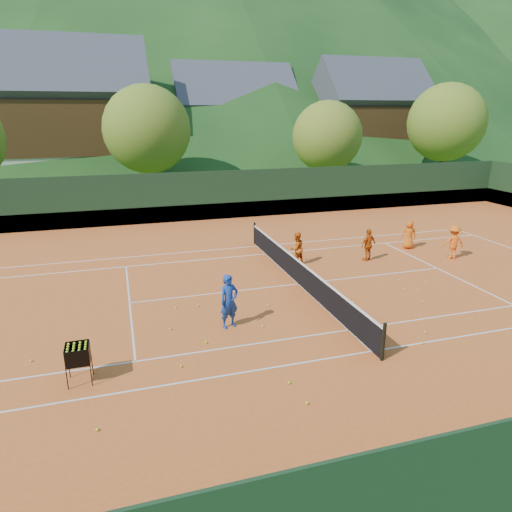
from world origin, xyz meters
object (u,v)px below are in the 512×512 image
object	(u,v)px
student_a	(297,249)
ball_hopper	(78,355)
chalet_right	(368,123)
chalet_mid	(233,126)
student_c	(409,234)
tennis_net	(299,272)
coach	(229,301)
chalet_left	(70,121)
student_b	(368,245)
student_d	(453,242)

from	to	relation	value
student_a	ball_hopper	bearing A→B (deg)	21.12
chalet_right	chalet_mid	bearing A→B (deg)	164.05
chalet_right	student_c	bearing A→B (deg)	-115.73
tennis_net	chalet_mid	xyz separation A→B (m)	(6.00, 34.00, 4.47)
chalet_mid	chalet_right	distance (m)	14.56
coach	chalet_left	distance (m)	33.81
student_b	student_d	world-z (taller)	student_d
student_b	chalet_mid	xyz separation A→B (m)	(1.91, 32.14, 4.23)
tennis_net	chalet_mid	bearing A→B (deg)	79.99
student_d	chalet_mid	size ratio (longest dim) A/B	0.12
coach	tennis_net	xyz separation A→B (m)	(3.47, 2.82, -0.36)
student_b	chalet_right	xyz separation A→B (m)	(15.91, 28.14, 4.50)
ball_hopper	chalet_right	distance (m)	44.65
tennis_net	student_c	bearing A→B (deg)	23.18
tennis_net	chalet_mid	size ratio (longest dim) A/B	0.95
tennis_net	coach	bearing A→B (deg)	-140.86
student_b	chalet_left	distance (m)	31.84
student_d	chalet_mid	world-z (taller)	chalet_mid
coach	student_a	distance (m)	6.66
student_a	student_b	world-z (taller)	student_b
coach	chalet_mid	world-z (taller)	chalet_mid
coach	student_c	world-z (taller)	coach
student_b	student_d	bearing A→B (deg)	149.19
tennis_net	chalet_mid	world-z (taller)	chalet_mid
student_b	student_d	size ratio (longest dim) A/B	0.94
ball_hopper	coach	bearing A→B (deg)	23.72
student_c	chalet_left	distance (m)	32.28
student_a	tennis_net	bearing A→B (deg)	52.52
coach	student_d	distance (m)	12.02
student_d	ball_hopper	size ratio (longest dim) A/B	1.56
coach	student_b	size ratio (longest dim) A/B	1.17
student_a	chalet_mid	world-z (taller)	chalet_mid
student_c	ball_hopper	bearing A→B (deg)	50.40
chalet_left	chalet_right	xyz separation A→B (m)	(30.00, 0.00, -0.39)
student_d	chalet_mid	bearing A→B (deg)	-75.81
tennis_net	ball_hopper	size ratio (longest dim) A/B	12.07
student_c	student_d	bearing A→B (deg)	138.23
student_a	chalet_mid	bearing A→B (deg)	-117.45
student_a	chalet_left	size ratio (longest dim) A/B	0.10
student_d	coach	bearing A→B (deg)	29.40
coach	ball_hopper	bearing A→B (deg)	-174.07
chalet_left	ball_hopper	bearing A→B (deg)	-86.27
coach	ball_hopper	size ratio (longest dim) A/B	1.72
coach	chalet_right	xyz separation A→B (m)	(23.47, 32.82, 4.38)
student_c	chalet_right	bearing A→B (deg)	-92.91
ball_hopper	chalet_mid	world-z (taller)	chalet_mid
student_a	chalet_mid	distance (m)	32.42
student_a	chalet_right	xyz separation A→B (m)	(19.20, 27.72, 4.51)
student_b	tennis_net	xyz separation A→B (m)	(-4.09, -1.86, -0.24)
student_d	chalet_mid	xyz separation A→B (m)	(-1.93, 33.00, 4.19)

